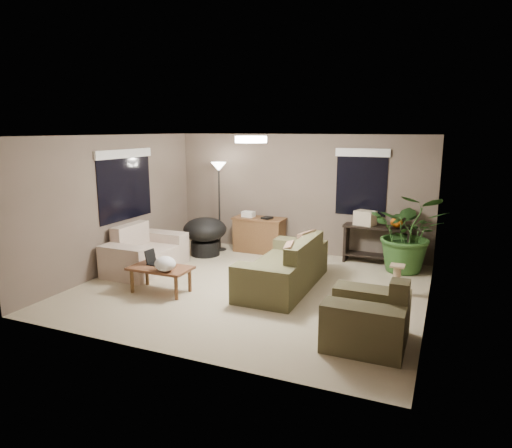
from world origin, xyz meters
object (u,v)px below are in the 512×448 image
at_px(console_table, 377,242).
at_px(papasan_chair, 205,233).
at_px(loveseat, 145,254).
at_px(desk, 259,235).
at_px(main_sofa, 286,270).
at_px(houseplant, 408,241).
at_px(floor_lamp, 219,177).
at_px(coffee_table, 161,271).
at_px(armchair, 368,320).
at_px(cat_scratching_post, 396,282).

distance_m(console_table, papasan_chair, 3.49).
relative_size(loveseat, desk, 1.45).
bearing_deg(main_sofa, houseplant, 43.16).
relative_size(loveseat, floor_lamp, 0.84).
bearing_deg(coffee_table, armchair, -8.75).
bearing_deg(floor_lamp, papasan_chair, -100.43).
distance_m(armchair, houseplant, 3.25).
bearing_deg(houseplant, cat_scratching_post, -91.66).
height_order(main_sofa, houseplant, houseplant).
bearing_deg(console_table, main_sofa, -120.59).
relative_size(floor_lamp, houseplant, 1.29).
distance_m(loveseat, armchair, 4.60).
distance_m(desk, papasan_chair, 1.16).
distance_m(main_sofa, desk, 2.28).
relative_size(loveseat, papasan_chair, 1.61).
bearing_deg(floor_lamp, cat_scratching_post, -19.56).
distance_m(coffee_table, console_table, 4.24).
bearing_deg(armchair, houseplant, 86.92).
height_order(console_table, houseplant, houseplant).
bearing_deg(console_table, cat_scratching_post, -71.27).
distance_m(loveseat, floor_lamp, 2.34).
distance_m(papasan_chair, houseplant, 4.04).
xyz_separation_m(loveseat, console_table, (3.94, 2.14, 0.14)).
bearing_deg(floor_lamp, coffee_table, -82.74).
distance_m(console_table, cat_scratching_post, 1.79).
bearing_deg(houseplant, loveseat, -158.20).
relative_size(loveseat, console_table, 1.23).
relative_size(papasan_chair, houseplant, 0.67).
height_order(desk, floor_lamp, floor_lamp).
bearing_deg(houseplant, coffee_table, -142.84).
relative_size(armchair, console_table, 0.77).
xyz_separation_m(main_sofa, armchair, (1.62, -1.55, 0.00)).
bearing_deg(coffee_table, floor_lamp, 97.26).
distance_m(armchair, coffee_table, 3.44).
distance_m(loveseat, houseplant, 4.90).
bearing_deg(coffee_table, loveseat, 137.63).
relative_size(loveseat, cat_scratching_post, 3.20).
relative_size(loveseat, armchair, 1.60).
bearing_deg(main_sofa, loveseat, -177.10).
relative_size(console_table, papasan_chair, 1.31).
relative_size(desk, papasan_chair, 1.11).
height_order(coffee_table, floor_lamp, floor_lamp).
bearing_deg(coffee_table, houseplant, 37.16).
bearing_deg(houseplant, main_sofa, -136.84).
xyz_separation_m(armchair, coffee_table, (-3.40, 0.52, 0.06)).
distance_m(desk, houseplant, 3.08).
bearing_deg(main_sofa, console_table, 59.41).
height_order(main_sofa, armchair, same).
distance_m(floor_lamp, houseplant, 4.05).
relative_size(loveseat, houseplant, 1.08).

